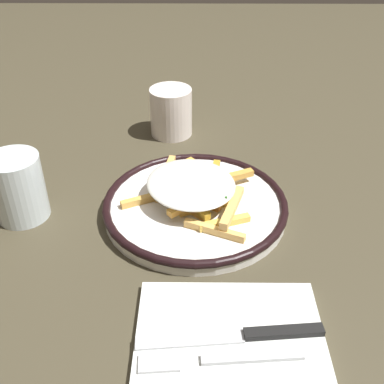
# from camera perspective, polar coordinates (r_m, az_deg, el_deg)

# --- Properties ---
(ground_plane) EXTENTS (2.60, 2.60, 0.00)m
(ground_plane) POSITION_cam_1_polar(r_m,az_deg,el_deg) (0.73, 0.00, -2.45)
(ground_plane) COLOR #413A29
(plate) EXTENTS (0.28, 0.28, 0.02)m
(plate) POSITION_cam_1_polar(r_m,az_deg,el_deg) (0.72, 0.00, -1.64)
(plate) COLOR white
(plate) RESTS_ON ground_plane
(fries_heap) EXTENTS (0.20, 0.21, 0.04)m
(fries_heap) POSITION_cam_1_polar(r_m,az_deg,el_deg) (0.71, -0.10, 0.58)
(fries_heap) COLOR gold
(fries_heap) RESTS_ON plate
(napkin) EXTENTS (0.17, 0.21, 0.01)m
(napkin) POSITION_cam_1_polar(r_m,az_deg,el_deg) (0.55, 4.08, -17.48)
(napkin) COLOR silver
(napkin) RESTS_ON ground_plane
(fork) EXTENTS (0.03, 0.18, 0.01)m
(fork) POSITION_cam_1_polar(r_m,az_deg,el_deg) (0.53, 2.89, -19.47)
(fork) COLOR silver
(fork) RESTS_ON napkin
(knife) EXTENTS (0.03, 0.21, 0.01)m
(knife) POSITION_cam_1_polar(r_m,az_deg,el_deg) (0.55, 6.15, -16.76)
(knife) COLOR black
(knife) RESTS_ON napkin
(water_glass) EXTENTS (0.08, 0.08, 0.10)m
(water_glass) POSITION_cam_1_polar(r_m,az_deg,el_deg) (0.74, -20.60, 0.51)
(water_glass) COLOR silver
(water_glass) RESTS_ON ground_plane
(coffee_mug) EXTENTS (0.11, 0.08, 0.09)m
(coffee_mug) POSITION_cam_1_polar(r_m,az_deg,el_deg) (0.93, -2.84, 9.67)
(coffee_mug) COLOR white
(coffee_mug) RESTS_ON ground_plane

